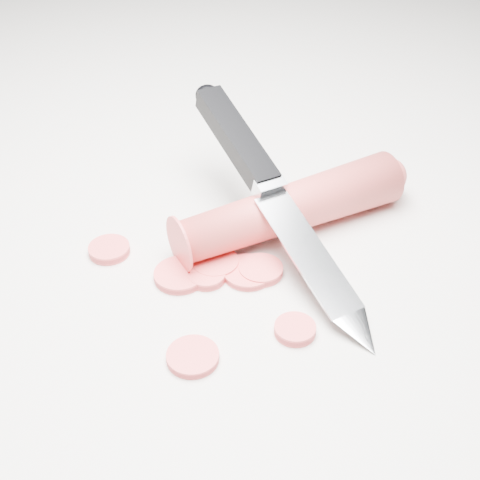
% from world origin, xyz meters
% --- Properties ---
extents(ground, '(2.40, 2.40, 0.00)m').
position_xyz_m(ground, '(0.00, 0.00, 0.00)').
color(ground, silver).
rests_on(ground, ground).
extents(carrot, '(0.14, 0.18, 0.04)m').
position_xyz_m(carrot, '(0.01, 0.04, 0.02)').
color(carrot, '#CB3A38').
rests_on(carrot, ground).
extents(carrot_slice_0, '(0.03, 0.03, 0.01)m').
position_xyz_m(carrot_slice_0, '(-0.10, -0.05, 0.00)').
color(carrot_slice_0, '#EC4446').
rests_on(carrot_slice_0, ground).
extents(carrot_slice_1, '(0.04, 0.04, 0.01)m').
position_xyz_m(carrot_slice_1, '(-0.04, -0.05, 0.00)').
color(carrot_slice_1, '#EC4446').
rests_on(carrot_slice_1, ground).
extents(carrot_slice_2, '(0.04, 0.04, 0.01)m').
position_xyz_m(carrot_slice_2, '(-0.02, -0.03, 0.00)').
color(carrot_slice_2, '#EC4446').
rests_on(carrot_slice_2, ground).
extents(carrot_slice_3, '(0.03, 0.03, 0.01)m').
position_xyz_m(carrot_slice_3, '(-0.02, -0.05, 0.00)').
color(carrot_slice_3, '#EC4446').
rests_on(carrot_slice_3, ground).
extents(carrot_slice_4, '(0.03, 0.03, 0.01)m').
position_xyz_m(carrot_slice_4, '(0.01, -0.02, 0.00)').
color(carrot_slice_4, '#EC4446').
rests_on(carrot_slice_4, ground).
extents(carrot_slice_5, '(0.04, 0.04, 0.01)m').
position_xyz_m(carrot_slice_5, '(0.01, -0.03, 0.00)').
color(carrot_slice_5, '#EC4446').
rests_on(carrot_slice_5, ground).
extents(carrot_slice_6, '(0.03, 0.03, 0.01)m').
position_xyz_m(carrot_slice_6, '(0.01, -0.12, 0.00)').
color(carrot_slice_6, '#EC4446').
rests_on(carrot_slice_6, ground).
extents(carrot_slice_7, '(0.03, 0.03, 0.01)m').
position_xyz_m(carrot_slice_7, '(0.06, -0.07, 0.00)').
color(carrot_slice_7, '#EC4446').
rests_on(carrot_slice_7, ground).
extents(kitchen_knife, '(0.23, 0.18, 0.09)m').
position_xyz_m(kitchen_knife, '(0.01, 0.01, 0.04)').
color(kitchen_knife, '#B5B8BC').
rests_on(kitchen_knife, ground).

